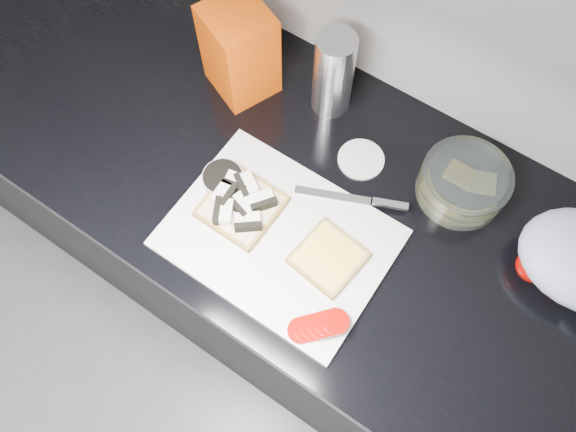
{
  "coord_description": "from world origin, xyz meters",
  "views": [
    {
      "loc": [
        0.09,
        0.76,
        1.87
      ],
      "look_at": [
        -0.15,
        1.1,
        0.95
      ],
      "focal_mm": 35.0,
      "sensor_mm": 36.0,
      "label": 1
    }
  ],
  "objects_px": {
    "cutting_board": "(279,238)",
    "steel_canister": "(333,74)",
    "glass_bowl": "(463,183)",
    "bread_bag": "(240,51)"
  },
  "relations": [
    {
      "from": "steel_canister",
      "to": "glass_bowl",
      "type": "bearing_deg",
      "value": -6.54
    },
    {
      "from": "bread_bag",
      "to": "steel_canister",
      "type": "xyz_separation_m",
      "value": [
        0.18,
        0.06,
        -0.0
      ]
    },
    {
      "from": "cutting_board",
      "to": "steel_canister",
      "type": "distance_m",
      "value": 0.34
    },
    {
      "from": "bread_bag",
      "to": "steel_canister",
      "type": "height_order",
      "value": "bread_bag"
    },
    {
      "from": "glass_bowl",
      "to": "steel_canister",
      "type": "xyz_separation_m",
      "value": [
        -0.32,
        0.04,
        0.06
      ]
    },
    {
      "from": "glass_bowl",
      "to": "bread_bag",
      "type": "xyz_separation_m",
      "value": [
        -0.5,
        -0.02,
        0.06
      ]
    },
    {
      "from": "bread_bag",
      "to": "cutting_board",
      "type": "bearing_deg",
      "value": -21.1
    },
    {
      "from": "cutting_board",
      "to": "steel_canister",
      "type": "height_order",
      "value": "steel_canister"
    },
    {
      "from": "cutting_board",
      "to": "glass_bowl",
      "type": "height_order",
      "value": "glass_bowl"
    },
    {
      "from": "cutting_board",
      "to": "steel_canister",
      "type": "xyz_separation_m",
      "value": [
        -0.09,
        0.31,
        0.09
      ]
    }
  ]
}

